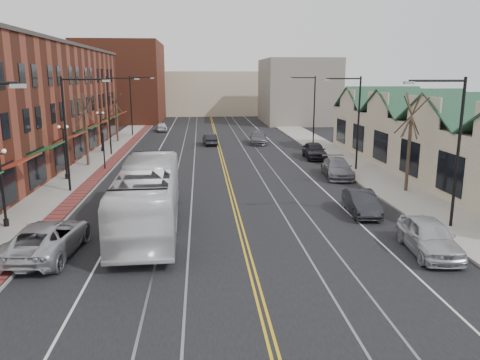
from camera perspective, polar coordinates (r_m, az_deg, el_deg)
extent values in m
plane|color=black|center=(19.39, 1.88, -12.44)|extent=(160.00, 160.00, 0.00)
cube|color=gray|center=(39.57, -19.21, 0.05)|extent=(4.00, 120.00, 0.15)
cube|color=gray|center=(40.82, 15.48, 0.67)|extent=(4.00, 120.00, 0.15)
cube|color=brown|center=(47.62, -25.89, 8.12)|extent=(10.00, 50.00, 11.00)
cube|color=#B7A88D|center=(42.90, 23.22, 3.69)|extent=(8.00, 36.00, 4.60)
cube|color=brown|center=(88.54, -14.15, 11.48)|extent=(14.00, 18.00, 14.00)
cube|color=#B7A88D|center=(102.52, -3.71, 10.54)|extent=(22.00, 14.00, 9.00)
cube|color=slate|center=(84.23, 7.01, 10.70)|extent=(12.00, 16.00, 11.00)
cube|color=#999999|center=(18.58, -25.43, 10.31)|extent=(0.50, 0.25, 0.15)
cylinder|color=black|center=(34.97, -20.48, 5.17)|extent=(0.16, 0.16, 8.00)
cylinder|color=black|center=(34.36, -18.51, 11.56)|extent=(3.00, 0.12, 0.12)
cube|color=#999999|center=(34.05, -16.00, 11.55)|extent=(0.50, 0.25, 0.15)
cylinder|color=black|center=(50.49, -15.68, 7.56)|extent=(0.16, 0.16, 8.00)
cylinder|color=black|center=(50.06, -14.22, 11.96)|extent=(3.00, 0.12, 0.12)
cube|color=#999999|center=(49.85, -12.48, 11.93)|extent=(0.50, 0.25, 0.15)
cylinder|color=black|center=(66.23, -13.13, 8.80)|extent=(0.16, 0.16, 8.00)
cylinder|color=black|center=(65.91, -11.98, 12.14)|extent=(3.00, 0.12, 0.12)
cube|color=#999999|center=(65.75, -10.65, 12.11)|extent=(0.50, 0.25, 0.15)
cylinder|color=black|center=(27.40, 25.03, 2.91)|extent=(0.16, 0.16, 8.00)
cylinder|color=black|center=(26.37, 22.92, 11.09)|extent=(3.00, 0.12, 0.12)
cube|color=#999999|center=(25.72, 19.89, 11.09)|extent=(0.50, 0.25, 0.15)
cylinder|color=black|center=(41.91, 14.23, 6.69)|extent=(0.16, 0.16, 8.00)
cylinder|color=black|center=(41.25, 12.50, 11.98)|extent=(3.00, 0.12, 0.12)
cube|color=#999999|center=(40.83, 10.44, 11.92)|extent=(0.50, 0.25, 0.15)
cylinder|color=black|center=(57.22, 9.03, 8.41)|extent=(0.16, 0.16, 8.00)
cylinder|color=black|center=(56.74, 7.66, 12.26)|extent=(3.00, 0.12, 0.12)
cube|color=#999999|center=(56.44, 6.14, 12.20)|extent=(0.50, 0.25, 0.15)
cylinder|color=black|center=(28.70, -26.60, -4.65)|extent=(0.28, 0.28, 0.40)
cylinder|color=black|center=(28.26, -26.96, -1.16)|extent=(0.14, 0.14, 4.00)
sphere|color=white|center=(27.76, -26.83, 3.16)|extent=(0.24, 0.24, 0.24)
cylinder|color=black|center=(39.72, -20.35, 0.42)|extent=(0.28, 0.28, 0.40)
cylinder|color=black|center=(39.41, -20.55, 2.98)|extent=(0.14, 0.14, 4.00)
cube|color=black|center=(39.15, -20.78, 5.86)|extent=(0.60, 0.06, 0.06)
sphere|color=white|center=(39.22, -21.22, 6.06)|extent=(0.24, 0.24, 0.24)
sphere|color=white|center=(39.05, -20.37, 6.10)|extent=(0.24, 0.24, 0.24)
cylinder|color=black|center=(53.12, -16.43, 3.61)|extent=(0.28, 0.28, 0.40)
cylinder|color=black|center=(52.89, -16.55, 5.53)|extent=(0.14, 0.14, 4.00)
cube|color=black|center=(52.70, -16.68, 7.69)|extent=(0.60, 0.06, 0.06)
sphere|color=white|center=(52.75, -17.02, 7.84)|extent=(0.24, 0.24, 0.24)
sphere|color=white|center=(52.62, -16.37, 7.87)|extent=(0.24, 0.24, 0.24)
cylinder|color=#382B21|center=(45.02, -18.21, 4.84)|extent=(0.24, 0.24, 4.90)
cylinder|color=#382B21|center=(44.77, -18.44, 8.07)|extent=(0.58, 1.37, 2.90)
cylinder|color=#382B21|center=(44.77, -18.44, 8.07)|extent=(1.60, 0.66, 2.78)
cylinder|color=#382B21|center=(44.77, -18.44, 8.07)|extent=(0.53, 1.23, 2.96)
cylinder|color=#382B21|center=(44.77, -18.44, 8.07)|extent=(1.69, 1.03, 2.64)
cylinder|color=#382B21|center=(44.77, -18.44, 8.07)|extent=(1.78, 1.29, 2.48)
cylinder|color=#382B21|center=(60.62, -14.79, 6.74)|extent=(0.24, 0.24, 4.55)
cylinder|color=#382B21|center=(60.44, -14.92, 8.98)|extent=(0.55, 1.28, 2.69)
cylinder|color=#382B21|center=(60.44, -14.92, 8.98)|extent=(1.49, 0.62, 2.58)
cylinder|color=#382B21|center=(60.44, -14.92, 8.98)|extent=(0.50, 1.15, 2.75)
cylinder|color=#382B21|center=(60.44, -14.92, 8.98)|extent=(1.57, 0.97, 2.45)
cylinder|color=#382B21|center=(60.44, -14.92, 8.98)|extent=(1.66, 1.20, 2.30)
cylinder|color=#382B21|center=(35.08, 19.85, 2.96)|extent=(0.24, 0.24, 5.25)
cylinder|color=#382B21|center=(34.76, 20.19, 7.39)|extent=(0.61, 1.46, 3.10)
cylinder|color=#382B21|center=(34.76, 20.19, 7.39)|extent=(1.70, 0.70, 2.97)
cylinder|color=#382B21|center=(34.76, 20.19, 7.39)|extent=(0.56, 1.31, 3.17)
cylinder|color=#382B21|center=(34.76, 20.19, 7.39)|extent=(1.80, 1.10, 2.82)
cylinder|color=#382B21|center=(34.76, 20.19, 7.39)|extent=(1.90, 1.37, 2.65)
cylinder|color=#592D19|center=(28.19, -23.53, -5.06)|extent=(0.60, 0.60, 0.02)
cylinder|color=black|center=(42.79, -16.26, 3.44)|extent=(0.12, 0.12, 3.20)
imported|color=black|center=(42.56, -16.40, 5.77)|extent=(0.18, 0.15, 0.90)
imported|color=white|center=(25.92, -11.11, -1.95)|extent=(3.42, 12.97, 3.59)
imported|color=#AFB0B6|center=(23.63, -22.46, -6.61)|extent=(3.14, 6.08, 1.64)
imported|color=#B4B6BB|center=(23.82, 22.04, -6.41)|extent=(2.43, 5.01, 1.65)
imported|color=black|center=(29.16, 14.58, -2.70)|extent=(1.83, 4.42, 1.42)
imported|color=slate|center=(39.23, 11.79, 1.42)|extent=(2.72, 5.48, 1.53)
imported|color=black|center=(47.72, 9.07, 3.58)|extent=(2.19, 4.95, 1.66)
imported|color=black|center=(56.67, -3.69, 4.97)|extent=(1.82, 4.21, 1.35)
imported|color=#595960|center=(57.60, 2.23, 5.16)|extent=(2.58, 5.22, 1.46)
imported|color=silver|center=(71.37, -9.55, 6.42)|extent=(2.17, 4.24, 1.38)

